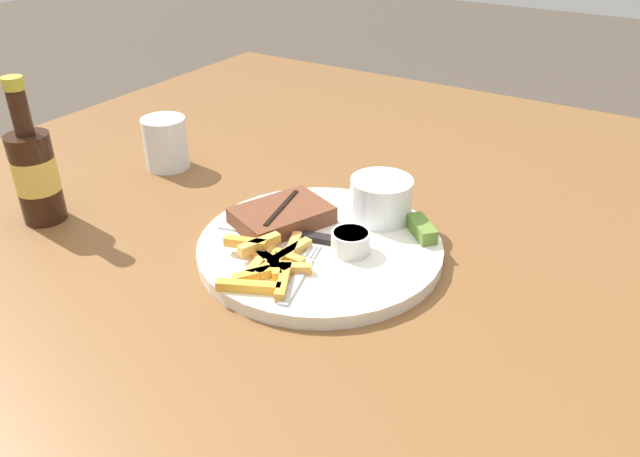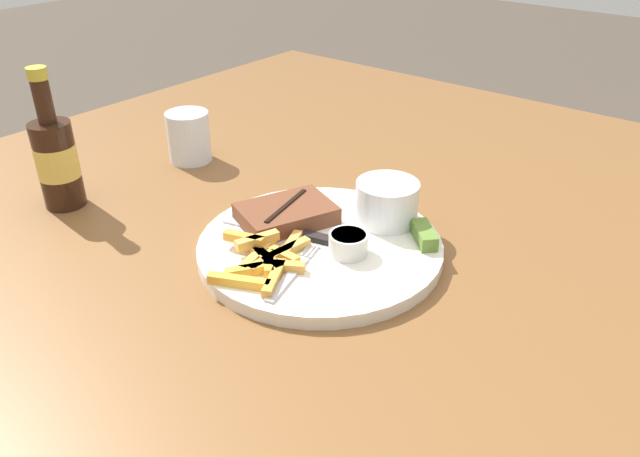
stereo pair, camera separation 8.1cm
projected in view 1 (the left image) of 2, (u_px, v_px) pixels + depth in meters
The scene contains 11 objects.
dining_table at pixel (320, 288), 0.86m from camera, with size 1.58×1.47×0.75m.
dinner_plate at pixel (320, 247), 0.83m from camera, with size 0.32×0.32×0.02m.
steak_portion at pixel (282, 216), 0.86m from camera, with size 0.15×0.13×0.03m.
fries_pile at pixel (271, 262), 0.77m from camera, with size 0.15×0.13×0.02m.
coleslaw_cup at pixel (381, 196), 0.87m from camera, with size 0.09×0.09×0.06m.
dipping_sauce_cup at pixel (349, 242), 0.79m from camera, with size 0.05×0.05×0.03m.
pickle_spear at pixel (422, 229), 0.83m from camera, with size 0.06×0.06×0.02m.
fork_utensil at pixel (299, 276), 0.75m from camera, with size 0.13×0.05×0.00m.
knife_utensil at pixel (288, 235), 0.83m from camera, with size 0.06×0.16×0.01m.
beer_bottle at pixel (35, 172), 0.88m from camera, with size 0.06×0.06×0.21m.
drinking_glass at pixel (166, 143), 1.05m from camera, with size 0.07×0.07×0.09m.
Camera 1 is at (-0.60, -0.37, 1.20)m, focal length 35.00 mm.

